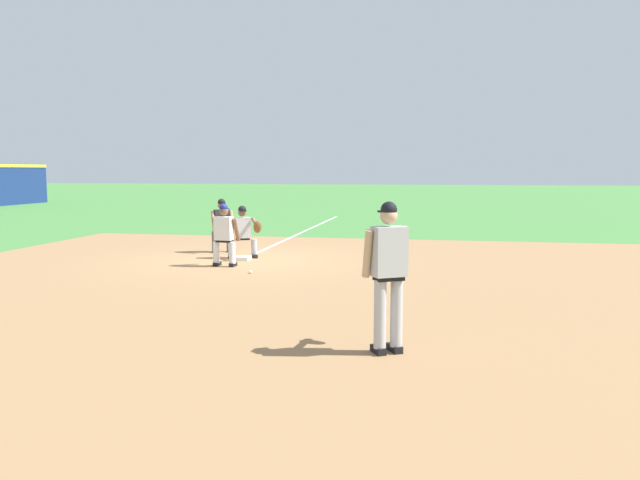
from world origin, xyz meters
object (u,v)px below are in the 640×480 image
(first_base_bag, at_px, (242,258))
(pitcher, at_px, (389,268))
(baseball, at_px, (250,272))
(first_baseman, at_px, (244,230))
(baserunner, at_px, (224,233))
(umpire, at_px, (222,223))

(first_base_bag, bearing_deg, pitcher, -149.92)
(baseball, distance_m, pitcher, 6.39)
(first_baseman, bearing_deg, pitcher, -150.54)
(first_base_bag, height_order, baserunner, baserunner)
(first_base_bag, height_order, umpire, umpire)
(first_base_bag, distance_m, umpire, 1.78)
(baseball, height_order, pitcher, pitcher)
(baseball, distance_m, baserunner, 1.44)
(pitcher, distance_m, first_baseman, 8.59)
(baserunner, bearing_deg, pitcher, -145.27)
(baseball, height_order, first_baseman, first_baseman)
(first_baseman, distance_m, umpire, 1.41)
(baserunner, bearing_deg, first_baseman, -2.26)
(baserunner, bearing_deg, first_base_bag, -4.52)
(baseball, relative_size, pitcher, 0.04)
(pitcher, relative_size, first_baseman, 1.39)
(umpire, bearing_deg, baserunner, -159.14)
(baseball, bearing_deg, first_base_bag, 22.55)
(baserunner, relative_size, umpire, 1.00)
(first_base_bag, relative_size, baserunner, 0.26)
(first_base_bag, xyz_separation_m, umpire, (1.28, 0.98, 0.75))
(pitcher, height_order, umpire, pitcher)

